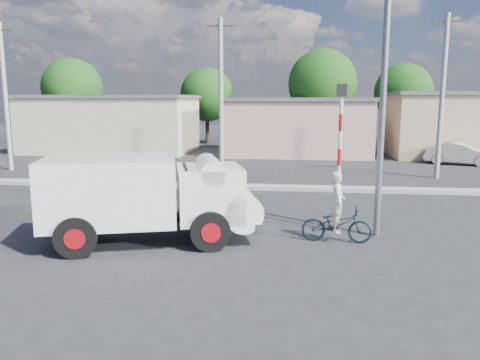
# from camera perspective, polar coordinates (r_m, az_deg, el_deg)

# --- Properties ---
(ground_plane) EXTENTS (120.00, 120.00, 0.00)m
(ground_plane) POSITION_cam_1_polar(r_m,az_deg,el_deg) (13.08, -1.97, -7.63)
(ground_plane) COLOR #262629
(ground_plane) RESTS_ON ground
(median) EXTENTS (40.00, 0.80, 0.16)m
(median) POSITION_cam_1_polar(r_m,az_deg,el_deg) (20.78, 1.42, -0.86)
(median) COLOR #99968E
(median) RESTS_ON ground
(truck) EXTENTS (6.11, 3.60, 2.38)m
(truck) POSITION_cam_1_polar(r_m,az_deg,el_deg) (13.00, -10.66, -1.90)
(truck) COLOR black
(truck) RESTS_ON ground
(bicycle) EXTENTS (1.96, 0.79, 1.01)m
(bicycle) POSITION_cam_1_polar(r_m,az_deg,el_deg) (13.27, 11.70, -5.31)
(bicycle) COLOR black
(bicycle) RESTS_ON ground
(cyclist) EXTENTS (0.44, 0.64, 1.68)m
(cyclist) POSITION_cam_1_polar(r_m,az_deg,el_deg) (13.19, 11.75, -3.90)
(cyclist) COLOR silver
(cyclist) RESTS_ON ground
(car_cream) EXTENTS (4.24, 2.58, 1.32)m
(car_cream) POSITION_cam_1_polar(r_m,az_deg,el_deg) (31.47, 25.17, 2.91)
(car_cream) COLOR beige
(car_cream) RESTS_ON ground
(traffic_pole) EXTENTS (0.28, 0.18, 4.36)m
(traffic_pole) POSITION_cam_1_polar(r_m,az_deg,el_deg) (13.95, 12.08, 4.14)
(traffic_pole) COLOR red
(traffic_pole) RESTS_ON ground
(streetlight) EXTENTS (2.34, 0.22, 9.00)m
(streetlight) POSITION_cam_1_polar(r_m,az_deg,el_deg) (13.75, 16.56, 13.76)
(streetlight) COLOR slate
(streetlight) RESTS_ON ground
(building_row) EXTENTS (37.80, 7.30, 4.44)m
(building_row) POSITION_cam_1_polar(r_m,az_deg,el_deg) (34.39, 5.52, 6.76)
(building_row) COLOR beige
(building_row) RESTS_ON ground
(tree_row) EXTENTS (34.13, 7.32, 8.10)m
(tree_row) POSITION_cam_1_polar(r_m,az_deg,el_deg) (41.17, 1.05, 11.04)
(tree_row) COLOR #38281E
(tree_row) RESTS_ON ground
(utility_poles) EXTENTS (35.40, 0.24, 8.00)m
(utility_poles) POSITION_cam_1_polar(r_m,az_deg,el_deg) (24.37, 10.13, 9.99)
(utility_poles) COLOR #99968E
(utility_poles) RESTS_ON ground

